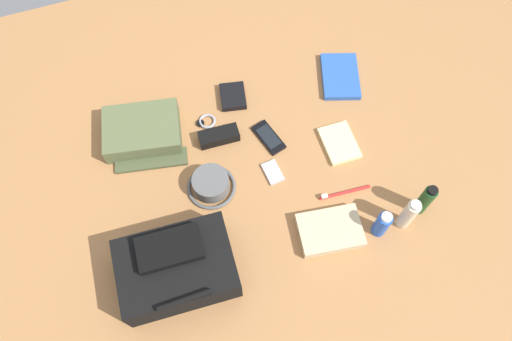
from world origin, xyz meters
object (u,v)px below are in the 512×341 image
at_px(paperback_novel, 340,77).
at_px(sunglasses_case, 219,136).
at_px(cell_phone, 269,137).
at_px(notepad, 339,143).
at_px(wristwatch, 206,121).
at_px(lotion_bottle, 408,214).
at_px(toiletry_pouch, 143,132).
at_px(shampoo_bottle, 425,200).
at_px(toothbrush, 342,193).
at_px(backpack, 177,268).
at_px(media_player, 273,172).
at_px(wallet, 233,96).
at_px(deodorant_spray, 382,224).
at_px(folded_towel, 330,231).
at_px(bucket_hat, 211,184).

height_order(paperback_novel, sunglasses_case, sunglasses_case).
bearing_deg(cell_phone, notepad, 155.28).
bearing_deg(cell_phone, wristwatch, -35.80).
bearing_deg(lotion_bottle, toiletry_pouch, -39.56).
bearing_deg(shampoo_bottle, wristwatch, -44.24).
bearing_deg(toiletry_pouch, toothbrush, 143.02).
bearing_deg(notepad, paperback_novel, -112.55).
height_order(backpack, media_player, backpack).
bearing_deg(backpack, toiletry_pouch, -91.31).
xyz_separation_m(wallet, sunglasses_case, (0.10, 0.15, 0.01)).
relative_size(deodorant_spray, wallet, 1.18).
bearing_deg(toiletry_pouch, paperback_novel, -179.47).
xyz_separation_m(shampoo_bottle, folded_towel, (0.31, -0.02, -0.06)).
distance_m(lotion_bottle, wallet, 0.74).
xyz_separation_m(toiletry_pouch, sunglasses_case, (-0.25, 0.09, -0.01)).
bearing_deg(backpack, lotion_bottle, 173.88).
distance_m(lotion_bottle, folded_towel, 0.25).
distance_m(shampoo_bottle, wallet, 0.76).
bearing_deg(toothbrush, bucket_hat, -22.23).
height_order(lotion_bottle, wristwatch, lotion_bottle).
relative_size(toiletry_pouch, media_player, 3.31).
xyz_separation_m(backpack, notepad, (-0.65, -0.26, -0.06)).
distance_m(toiletry_pouch, lotion_bottle, 0.93).
bearing_deg(toiletry_pouch, backpack, 88.69).
relative_size(shampoo_bottle, wristwatch, 2.19).
bearing_deg(sunglasses_case, media_player, 128.41).
distance_m(backpack, notepad, 0.70).
bearing_deg(bucket_hat, wallet, -119.50).
bearing_deg(folded_towel, backpack, -3.47).
relative_size(shampoo_bottle, lotion_bottle, 0.96).
bearing_deg(backpack, media_player, -149.43).
bearing_deg(wallet, toothbrush, 126.69).
height_order(bucket_hat, lotion_bottle, lotion_bottle).
distance_m(toiletry_pouch, paperback_novel, 0.75).
relative_size(cell_phone, sunglasses_case, 1.03).
bearing_deg(paperback_novel, deodorant_spray, 77.95).
height_order(backpack, shampoo_bottle, backpack).
relative_size(paperback_novel, media_player, 2.64).
relative_size(cell_phone, notepad, 0.96).
bearing_deg(paperback_novel, toothbrush, 67.20).
bearing_deg(cell_phone, toothbrush, 119.51).
bearing_deg(backpack, bucket_hat, -125.78).
xyz_separation_m(toothbrush, sunglasses_case, (0.32, -0.34, 0.01)).
distance_m(bucket_hat, notepad, 0.47).
bearing_deg(folded_towel, notepad, -119.01).
bearing_deg(wristwatch, toiletry_pouch, -3.48).
bearing_deg(notepad, folded_towel, 62.61).
bearing_deg(media_player, wallet, -84.38).
height_order(shampoo_bottle, paperback_novel, shampoo_bottle).
relative_size(wristwatch, toothbrush, 0.40).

